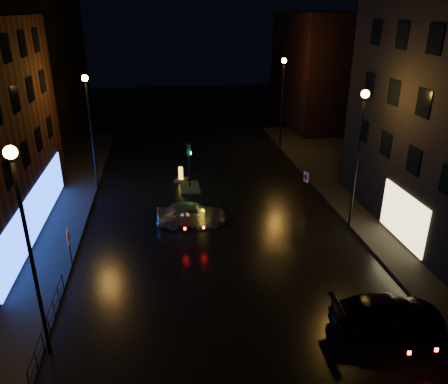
{
  "coord_description": "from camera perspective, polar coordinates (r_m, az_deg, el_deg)",
  "views": [
    {
      "loc": [
        -2.99,
        -16.04,
        12.37
      ],
      "look_at": [
        0.26,
        6.35,
        2.8
      ],
      "focal_mm": 35.0,
      "sensor_mm": 36.0,
      "label": 1
    }
  ],
  "objects": [
    {
      "name": "road_sign_left",
      "position": [
        23.06,
        -19.63,
        -5.99
      ],
      "size": [
        0.1,
        0.56,
        2.32
      ],
      "rotation": [
        0.0,
        0.0,
        0.06
      ],
      "color": "black",
      "rests_on": "ground"
    },
    {
      "name": "ground",
      "position": [
        20.48,
        1.9,
        -14.25
      ],
      "size": [
        120.0,
        120.0,
        0.0
      ],
      "primitive_type": "plane",
      "color": "black",
      "rests_on": "ground"
    },
    {
      "name": "bollard_near",
      "position": [
        26.85,
        -2.91,
        -3.97
      ],
      "size": [
        1.12,
        1.41,
        1.08
      ],
      "rotation": [
        0.0,
        0.0,
        0.26
      ],
      "color": "black",
      "rests_on": "ground"
    },
    {
      "name": "bollard_far",
      "position": [
        33.98,
        -5.64,
        1.89
      ],
      "size": [
        1.25,
        1.47,
        1.09
      ],
      "rotation": [
        0.0,
        0.0,
        -0.4
      ],
      "color": "black",
      "rests_on": "ground"
    },
    {
      "name": "traffic_signal",
      "position": [
        32.35,
        -4.5,
        1.33
      ],
      "size": [
        1.4,
        2.4,
        3.45
      ],
      "color": "black",
      "rests_on": "ground"
    },
    {
      "name": "building_far_right",
      "position": [
        51.7,
        12.64,
        15.32
      ],
      "size": [
        8.0,
        14.0,
        12.0
      ],
      "primitive_type": "cube",
      "color": "black",
      "rests_on": "ground"
    },
    {
      "name": "street_lamp_lfar",
      "position": [
        31.18,
        -17.15,
        9.31
      ],
      "size": [
        0.44,
        0.44,
        8.37
      ],
      "color": "black",
      "rests_on": "ground"
    },
    {
      "name": "silver_hatchback",
      "position": [
        26.89,
        -4.33,
        -2.83
      ],
      "size": [
        4.27,
        1.86,
        1.43
      ],
      "primitive_type": "imported",
      "rotation": [
        0.0,
        0.0,
        1.53
      ],
      "color": "#A3A4AA",
      "rests_on": "ground"
    },
    {
      "name": "guard_railing",
      "position": [
        19.66,
        -22.04,
        -15.31
      ],
      "size": [
        0.05,
        6.04,
        1.0
      ],
      "color": "black",
      "rests_on": "ground"
    },
    {
      "name": "street_lamp_rfar",
      "position": [
        40.13,
        7.67,
        12.96
      ],
      "size": [
        0.44,
        0.44,
        8.37
      ],
      "color": "black",
      "rests_on": "ground"
    },
    {
      "name": "building_far_left",
      "position": [
        52.95,
        -23.3,
        15.34
      ],
      "size": [
        8.0,
        16.0,
        14.0
      ],
      "primitive_type": "cube",
      "color": "black",
      "rests_on": "ground"
    },
    {
      "name": "street_lamp_lnear",
      "position": [
        16.33,
        -24.57,
        -3.96
      ],
      "size": [
        0.44,
        0.44,
        8.37
      ],
      "color": "black",
      "rests_on": "ground"
    },
    {
      "name": "dark_sedan",
      "position": [
        19.98,
        20.59,
        -14.57
      ],
      "size": [
        4.84,
        2.15,
        1.38
      ],
      "primitive_type": "imported",
      "rotation": [
        0.0,
        0.0,
        1.53
      ],
      "color": "black",
      "rests_on": "ground"
    },
    {
      "name": "road_sign_right",
      "position": [
        30.21,
        10.64,
        1.61
      ],
      "size": [
        0.18,
        0.51,
        2.12
      ],
      "rotation": [
        0.0,
        0.0,
        3.41
      ],
      "color": "black",
      "rests_on": "ground"
    },
    {
      "name": "street_lamp_rnear",
      "position": [
        25.47,
        17.27,
        6.38
      ],
      "size": [
        0.44,
        0.44,
        8.37
      ],
      "color": "black",
      "rests_on": "ground"
    },
    {
      "name": "pavement_right",
      "position": [
        31.91,
        24.78,
        -1.99
      ],
      "size": [
        12.0,
        44.0,
        0.15
      ],
      "primitive_type": "cube",
      "color": "black",
      "rests_on": "ground"
    }
  ]
}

